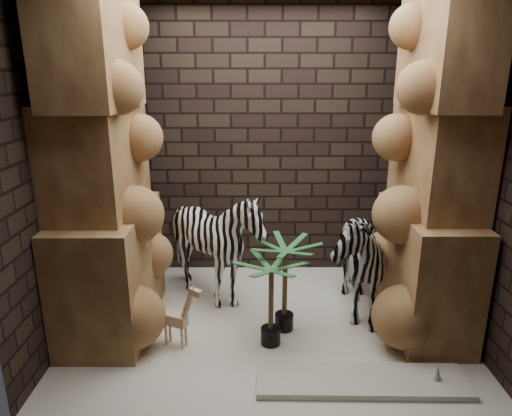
{
  "coord_description": "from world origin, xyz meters",
  "views": [
    {
      "loc": [
        -0.11,
        -3.81,
        2.31
      ],
      "look_at": [
        -0.09,
        0.15,
        1.08
      ],
      "focal_mm": 32.45,
      "sensor_mm": 36.0,
      "label": 1
    }
  ],
  "objects_px": {
    "palm_front": "(285,286)",
    "surfboard": "(362,381)",
    "zebra_left": "(217,251)",
    "giraffe_toy": "(175,312)",
    "zebra_right": "(350,247)",
    "palm_back": "(271,302)"
  },
  "relations": [
    {
      "from": "palm_front",
      "to": "surfboard",
      "type": "distance_m",
      "value": 1.02
    },
    {
      "from": "zebra_left",
      "to": "giraffe_toy",
      "type": "relative_size",
      "value": 1.96
    },
    {
      "from": "zebra_right",
      "to": "palm_front",
      "type": "relative_size",
      "value": 1.52
    },
    {
      "from": "palm_front",
      "to": "zebra_right",
      "type": "bearing_deg",
      "value": 29.72
    },
    {
      "from": "zebra_right",
      "to": "giraffe_toy",
      "type": "distance_m",
      "value": 1.74
    },
    {
      "from": "giraffe_toy",
      "to": "palm_back",
      "type": "distance_m",
      "value": 0.82
    },
    {
      "from": "giraffe_toy",
      "to": "zebra_left",
      "type": "bearing_deg",
      "value": 92.59
    },
    {
      "from": "zebra_right",
      "to": "giraffe_toy",
      "type": "xyz_separation_m",
      "value": [
        -1.59,
        -0.62,
        -0.34
      ]
    },
    {
      "from": "palm_front",
      "to": "surfboard",
      "type": "xyz_separation_m",
      "value": [
        0.54,
        -0.77,
        -0.41
      ]
    },
    {
      "from": "giraffe_toy",
      "to": "palm_front",
      "type": "relative_size",
      "value": 0.72
    },
    {
      "from": "surfboard",
      "to": "palm_front",
      "type": "bearing_deg",
      "value": 126.13
    },
    {
      "from": "palm_front",
      "to": "palm_back",
      "type": "distance_m",
      "value": 0.27
    },
    {
      "from": "zebra_right",
      "to": "zebra_left",
      "type": "relative_size",
      "value": 1.08
    },
    {
      "from": "zebra_right",
      "to": "palm_back",
      "type": "bearing_deg",
      "value": -142.67
    },
    {
      "from": "giraffe_toy",
      "to": "palm_front",
      "type": "distance_m",
      "value": 0.98
    },
    {
      "from": "zebra_right",
      "to": "giraffe_toy",
      "type": "height_order",
      "value": "zebra_right"
    },
    {
      "from": "palm_back",
      "to": "zebra_left",
      "type": "bearing_deg",
      "value": 123.95
    },
    {
      "from": "zebra_right",
      "to": "zebra_left",
      "type": "xyz_separation_m",
      "value": [
        -1.28,
        0.16,
        -0.1
      ]
    },
    {
      "from": "giraffe_toy",
      "to": "palm_back",
      "type": "bearing_deg",
      "value": 24.99
    },
    {
      "from": "zebra_right",
      "to": "palm_back",
      "type": "distance_m",
      "value": 1.01
    },
    {
      "from": "zebra_right",
      "to": "palm_front",
      "type": "xyz_separation_m",
      "value": [
        -0.64,
        -0.37,
        -0.22
      ]
    },
    {
      "from": "zebra_right",
      "to": "palm_front",
      "type": "height_order",
      "value": "zebra_right"
    }
  ]
}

